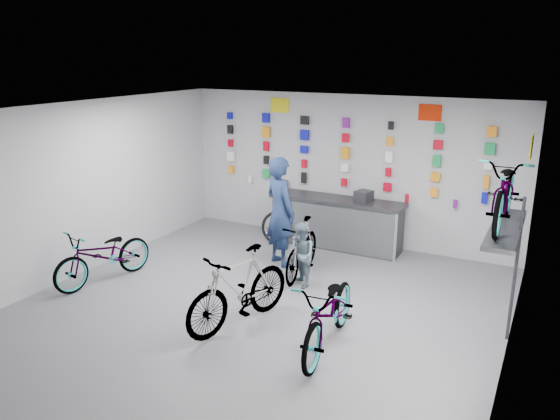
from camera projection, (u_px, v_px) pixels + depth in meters
The scene contains 20 objects.
floor at pixel (245, 319), 8.03m from camera, with size 8.00×8.00×0.00m, color #4E4F53.
ceiling at pixel (241, 114), 7.20m from camera, with size 8.00×8.00×0.00m, color white.
wall_back at pixel (346, 170), 11.02m from camera, with size 7.00×7.00×0.00m, color #ACACAF.
wall_left at pixel (65, 193), 9.16m from camera, with size 8.00×8.00×0.00m, color #ACACAF.
wall_right at pixel (513, 265), 6.06m from camera, with size 8.00×8.00×0.00m, color #ACACAF.
counter at pixel (336, 223), 10.91m from camera, with size 2.70×0.66×1.00m.
merch_wall at pixel (346, 154), 10.86m from camera, with size 5.57×0.08×1.55m.
wall_bracket at pixel (507, 235), 7.17m from camera, with size 0.39×1.90×2.00m.
sign_left at pixel (280, 105), 11.33m from camera, with size 0.42×0.02×0.30m, color yellow.
sign_right at pixel (430, 113), 9.96m from camera, with size 0.42×0.02×0.30m, color red.
sign_side at pixel (531, 147), 6.78m from camera, with size 0.02×0.40×0.30m, color yellow.
bike_left at pixel (104, 255), 9.21m from camera, with size 0.64×1.84×0.97m, color gray.
bike_center at pixel (239, 288), 7.71m from camera, with size 0.54×1.90×1.14m, color gray.
bike_right at pixel (330, 313), 7.11m from camera, with size 0.68×1.95×1.03m, color gray.
bike_service at pixel (302, 248), 9.49m from camera, with size 0.47×1.66×1.00m, color gray.
bike_wall at pixel (506, 191), 7.04m from camera, with size 0.63×1.80×0.95m, color gray.
clerk at pixel (280, 212), 9.87m from camera, with size 0.73×0.48×2.01m, color navy.
customer at pixel (301, 255), 9.02m from camera, with size 0.53×0.42×1.10m, color slate.
spare_wheel at pixel (276, 228), 11.15m from camera, with size 0.67×0.19×0.67m.
register at pixel (364, 196), 10.50m from camera, with size 0.28×0.30×0.22m, color black.
Camera 1 is at (3.80, -6.21, 3.78)m, focal length 35.00 mm.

